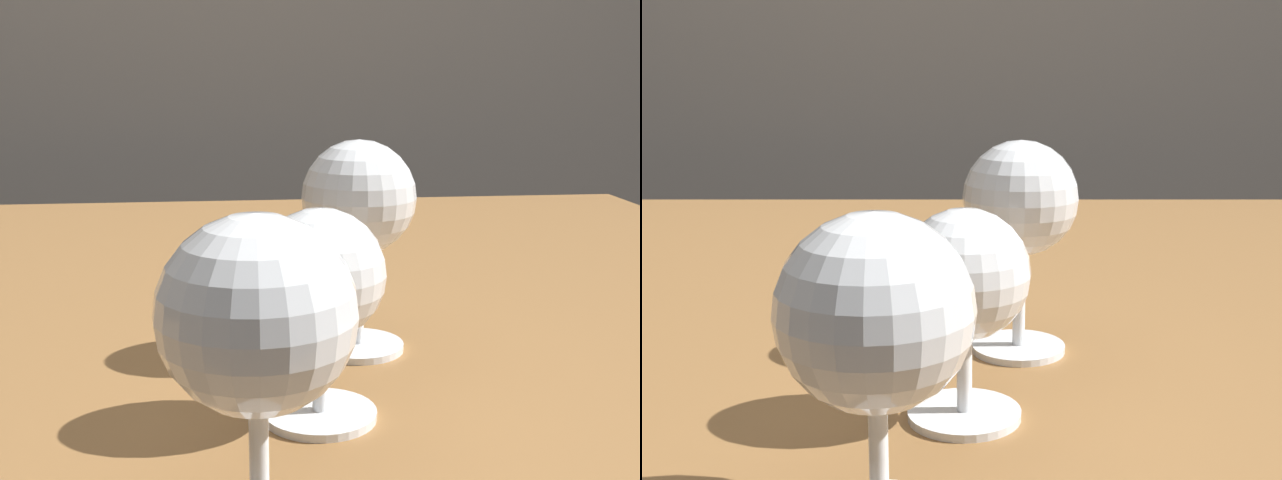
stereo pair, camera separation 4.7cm
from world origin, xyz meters
TOP-DOWN VIEW (x-y plane):
  - dining_table at (0.00, 0.00)m, footprint 1.23×1.00m
  - wine_glass_rose at (0.04, -0.37)m, footprint 0.09×0.09m
  - wine_glass_white at (0.08, -0.26)m, footprint 0.08×0.08m
  - wine_glass_port at (0.12, -0.15)m, footprint 0.08×0.08m

SIDE VIEW (x-z plane):
  - dining_table at x=0.00m, z-range 0.28..1.01m
  - wine_glass_white at x=0.08m, z-range 0.75..0.88m
  - wine_glass_rose at x=0.04m, z-range 0.76..0.90m
  - wine_glass_port at x=0.12m, z-range 0.76..0.92m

